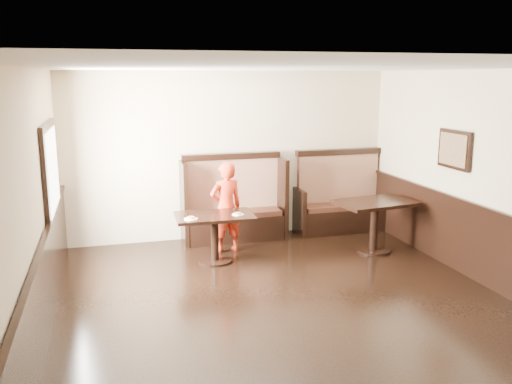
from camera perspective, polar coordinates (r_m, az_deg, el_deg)
name	(u,v)px	position (r m, az deg, el deg)	size (l,w,h in m)	color
ground	(301,321)	(6.32, 4.77, -13.37)	(7.00, 7.00, 0.00)	black
room_shell	(269,259)	(6.22, 1.37, -7.08)	(7.00, 7.00, 7.00)	beige
booth_main	(233,209)	(9.13, -2.39, -1.75)	(1.75, 0.72, 1.45)	black
booth_neighbor	(340,204)	(9.76, 8.83, -1.25)	(1.65, 0.72, 1.45)	black
table_main	(215,226)	(8.00, -4.38, -3.57)	(1.16, 0.75, 0.72)	black
table_neighbor	(375,214)	(8.65, 12.38, -2.26)	(1.26, 0.91, 0.81)	black
child	(226,207)	(8.44, -3.17, -1.61)	(0.52, 0.34, 1.43)	red
pizza_plate_left	(191,218)	(7.74, -6.86, -2.77)	(0.20, 0.20, 0.04)	white
pizza_plate_right	(238,214)	(7.94, -1.92, -2.32)	(0.17, 0.17, 0.03)	white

